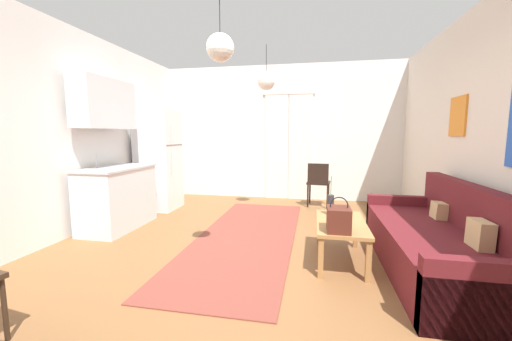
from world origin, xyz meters
The scene contains 13 objects.
ground_plane centered at (0.00, 0.00, -0.05)m, with size 5.50×7.21×0.10m, color brown.
wall_back centered at (0.01, 3.35, 1.39)m, with size 5.10×0.13×2.80m.
wall_left centered at (-2.50, 0.00, 1.40)m, with size 0.12×6.81×2.80m.
area_rug centered at (-0.13, 0.78, 0.01)m, with size 1.26×3.59×0.01m, color brown.
couch centered at (1.98, 0.13, 0.28)m, with size 0.87×2.19×0.88m.
coffee_table centered at (1.04, 0.22, 0.38)m, with size 0.51×0.97×0.43m.
bamboo_vase centered at (0.93, 0.48, 0.55)m, with size 0.08×0.08×0.46m.
handbag centered at (0.98, -0.11, 0.55)m, with size 0.22×0.27×0.34m.
refrigerator centered at (-2.05, 1.98, 0.90)m, with size 0.67×0.66×1.79m.
kitchen_counter centered at (-2.11, 0.80, 0.82)m, with size 0.61×1.16×2.14m.
accent_chair centered at (0.82, 2.67, 0.49)m, with size 0.46×0.44×0.83m.
pendant_lamp_near centered at (-0.11, -0.35, 2.14)m, with size 0.25×0.25×0.78m.
pendant_lamp_far centered at (-0.06, 1.91, 2.22)m, with size 0.29×0.29×0.72m.
Camera 1 is at (0.74, -3.02, 1.37)m, focal length 21.02 mm.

